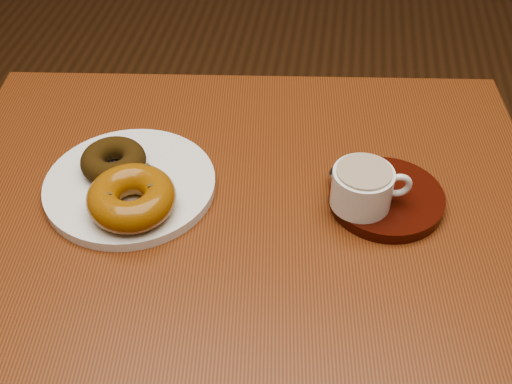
# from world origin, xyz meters

# --- Properties ---
(cafe_table) EXTENTS (0.92, 0.73, 0.80)m
(cafe_table) POSITION_xyz_m (-0.03, 0.18, 0.67)
(cafe_table) COLOR brown
(cafe_table) RESTS_ON ground
(donut_plate) EXTENTS (0.26, 0.26, 0.01)m
(donut_plate) POSITION_xyz_m (-0.19, 0.19, 0.80)
(donut_plate) COLOR white
(donut_plate) RESTS_ON cafe_table
(donut_cinnamon) EXTENTS (0.10, 0.10, 0.03)m
(donut_cinnamon) POSITION_xyz_m (-0.22, 0.21, 0.83)
(donut_cinnamon) COLOR #35230A
(donut_cinnamon) RESTS_ON donut_plate
(donut_caramel) EXTENTS (0.13, 0.13, 0.04)m
(donut_caramel) POSITION_xyz_m (-0.17, 0.13, 0.83)
(donut_caramel) COLOR #90550F
(donut_caramel) RESTS_ON donut_plate
(saucer) EXTENTS (0.22, 0.22, 0.02)m
(saucer) POSITION_xyz_m (0.17, 0.21, 0.81)
(saucer) COLOR #340D07
(saucer) RESTS_ON cafe_table
(coffee_cup) EXTENTS (0.11, 0.08, 0.06)m
(coffee_cup) POSITION_xyz_m (0.13, 0.19, 0.84)
(coffee_cup) COLOR white
(coffee_cup) RESTS_ON saucer
(teaspoon) EXTENTS (0.04, 0.10, 0.01)m
(teaspoon) POSITION_xyz_m (0.10, 0.23, 0.82)
(teaspoon) COLOR silver
(teaspoon) RESTS_ON saucer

